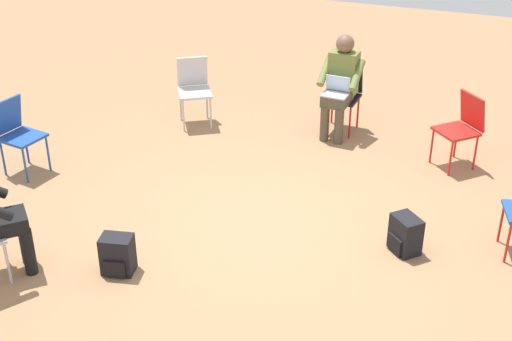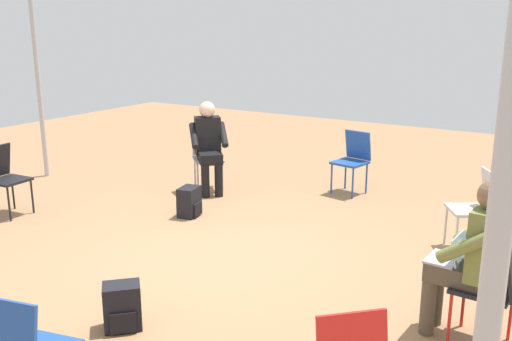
# 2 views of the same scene
# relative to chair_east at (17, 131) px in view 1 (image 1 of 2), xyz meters

# --- Properties ---
(ground_plane) EXTENTS (16.76, 16.76, 0.00)m
(ground_plane) POSITION_rel_chair_east_xyz_m (-2.87, 0.19, -0.50)
(ground_plane) COLOR #99704C
(chair_east) EXTENTS (0.50, 0.47, 0.85)m
(chair_east) POSITION_rel_chair_east_xyz_m (0.00, 0.00, 0.00)
(chair_east) COLOR #1E4799
(chair_east) RESTS_ON ground
(chair_south) EXTENTS (0.43, 0.46, 0.85)m
(chair_south) POSITION_rel_chair_east_xyz_m (-3.08, -2.34, 0.00)
(chair_south) COLOR black
(chair_south) RESTS_ON ground
(chair_southeast) EXTENTS (0.56, 0.58, 0.85)m
(chair_southeast) POSITION_rel_chair_east_xyz_m (-1.27, -1.87, 0.00)
(chair_southeast) COLOR #B7B7BC
(chair_southeast) RESTS_ON ground
(chair_southwest) EXTENTS (0.58, 0.58, 0.85)m
(chair_southwest) POSITION_rel_chair_east_xyz_m (-4.56, -1.83, 0.00)
(chair_southwest) COLOR red
(chair_southwest) RESTS_ON ground
(person_with_laptop) EXTENTS (0.51, 0.54, 1.24)m
(person_with_laptop) POSITION_rel_chair_east_xyz_m (-3.07, -2.17, 0.20)
(person_with_laptop) COLOR #4C4233
(person_with_laptop) RESTS_ON ground
(backpack_near_laptop_user) EXTENTS (0.31, 0.28, 0.36)m
(backpack_near_laptop_user) POSITION_rel_chair_east_xyz_m (-1.96, 1.29, -0.34)
(backpack_near_laptop_user) COLOR black
(backpack_near_laptop_user) RESTS_ON ground
(backpack_by_empty_chair) EXTENTS (0.34, 0.34, 0.36)m
(backpack_by_empty_chair) POSITION_rel_chair_east_xyz_m (-4.29, 0.09, -0.34)
(backpack_by_empty_chair) COLOR black
(backpack_by_empty_chair) RESTS_ON ground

